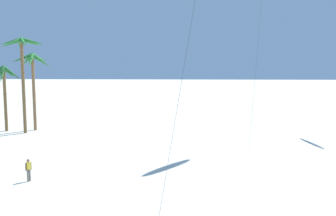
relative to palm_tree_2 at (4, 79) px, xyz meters
The scene contains 4 objects.
palm_tree_2 is the anchor object (origin of this frame).
palm_tree_3 3.62m from the palm_tree_2, 12.29° to the left, with size 4.65×4.80×9.41m.
palm_tree_4 4.34m from the palm_tree_2, 23.06° to the right, with size 5.53×4.99×11.18m.
person_near_left 22.89m from the palm_tree_2, 62.97° to the right, with size 0.34×0.43×1.67m.
Camera 1 is at (0.86, -1.64, 9.29)m, focal length 44.63 mm.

